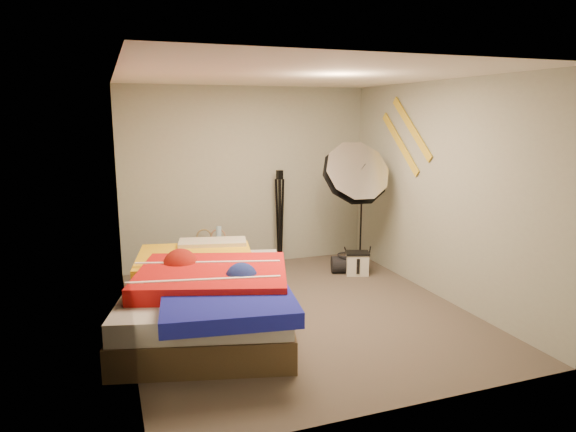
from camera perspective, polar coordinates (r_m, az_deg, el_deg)
name	(u,v)px	position (r m, az deg, el deg)	size (l,w,h in m)	color
floor	(298,312)	(5.69, 1.12, -10.61)	(4.00, 4.00, 0.00)	#4F433B
ceiling	(299,75)	(5.30, 1.23, 15.36)	(4.00, 4.00, 0.00)	silver
wall_back	(248,177)	(7.24, -4.52, 4.30)	(3.50, 3.50, 0.00)	gray
wall_front	(403,243)	(3.60, 12.67, -2.98)	(3.50, 3.50, 0.00)	gray
wall_left	(123,209)	(5.01, -17.85, 0.72)	(4.00, 4.00, 0.00)	gray
wall_right	(439,191)	(6.20, 16.48, 2.71)	(4.00, 4.00, 0.00)	gray
tote_bag	(212,254)	(7.22, -8.44, -4.20)	(0.43, 0.13, 0.43)	tan
wrapping_roll	(219,250)	(6.96, -7.70, -3.81)	(0.07, 0.07, 0.65)	#559BC4
camera_case	(357,264)	(6.97, 7.68, -5.32)	(0.29, 0.21, 0.29)	beige
duffel_bag	(345,264)	(7.04, 6.40, -5.37)	(0.23, 0.23, 0.38)	black
wall_stripe_upper	(412,128)	(6.62, 13.58, 9.46)	(0.02, 1.10, 0.10)	gold
wall_stripe_lower	(400,143)	(6.84, 12.35, 7.88)	(0.02, 1.10, 0.10)	gold
bed	(209,295)	(5.29, -8.77, -8.63)	(2.08, 2.67, 0.66)	#4D3B25
photo_umbrella	(355,175)	(6.75, 7.40, 4.53)	(1.12, 0.86, 1.87)	black
camera_tripod	(280,211)	(7.27, -0.92, 0.58)	(0.09, 0.09, 1.35)	black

